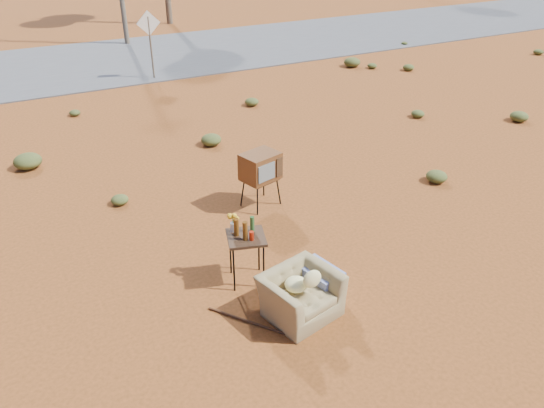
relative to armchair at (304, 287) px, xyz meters
name	(u,v)px	position (x,y,z in m)	size (l,w,h in m)	color
ground	(292,293)	(0.04, 0.40, -0.41)	(140.00, 140.00, 0.00)	#95471D
highway	(91,63)	(0.04, 15.40, -0.39)	(140.00, 7.00, 0.04)	#565659
armchair	(304,287)	(0.00, 0.00, 0.00)	(1.26, 0.98, 0.87)	olive
tv_unit	(261,167)	(0.84, 3.02, 0.39)	(0.79, 0.69, 1.08)	black
side_table	(243,234)	(-0.44, 1.05, 0.42)	(0.70, 0.70, 1.12)	#3D2716
rusty_bar	(253,323)	(-0.78, 0.07, -0.39)	(0.04, 0.04, 1.41)	#4A2613
road_sign	(149,33)	(1.54, 12.40, 1.09)	(0.78, 0.06, 2.19)	brown
scrub_patch	(152,179)	(-0.79, 4.81, -0.27)	(17.49, 8.07, 0.33)	#4D5525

